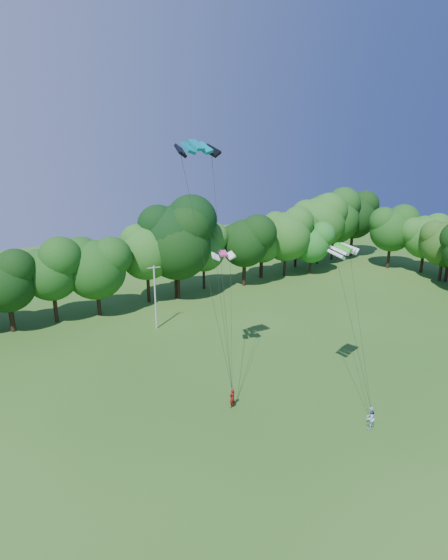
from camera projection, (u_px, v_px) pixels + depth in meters
ground at (352, 481)px, 26.31m from camera, size 160.00×160.00×0.00m
utility_pole at (155, 297)px, 47.51m from camera, size 1.43×0.38×7.21m
kite_flyer_left at (232, 398)px, 33.60m from camera, size 0.65×0.51×1.59m
kite_flyer_right at (370, 418)px, 31.01m from camera, size 0.91×0.75×1.73m
kite_teal at (196, 145)px, 30.49m from camera, size 3.17×1.38×0.81m
kite_green at (344, 247)px, 32.21m from camera, size 3.10×2.04×0.53m
kite_pink at (223, 253)px, 36.79m from camera, size 2.16×1.52×0.41m
tree_back_center at (174, 234)px, 56.10m from camera, size 9.47×9.47×13.77m
tree_back_east at (312, 239)px, 68.08m from camera, size 6.17×6.17×8.98m
tree_flank_east at (445, 238)px, 64.22m from camera, size 7.22×7.22×10.51m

